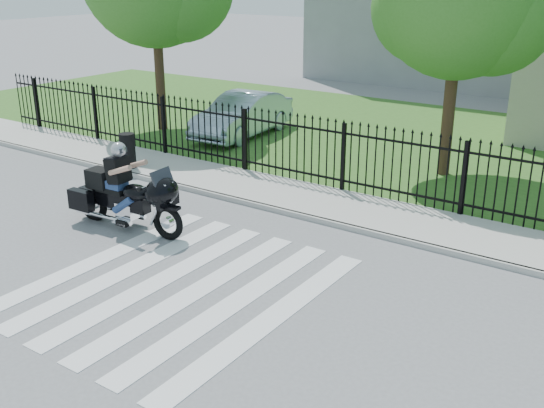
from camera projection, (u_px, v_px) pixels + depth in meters
The scene contains 9 objects.
ground at pixel (179, 286), 11.27m from camera, with size 120.00×120.00×0.00m, color slate.
crosswalk at pixel (179, 285), 11.26m from camera, with size 5.00×5.50×0.01m, color silver, non-canonical shape.
sidewalk at pixel (322, 203), 15.11m from camera, with size 40.00×2.00×0.12m, color #ADAAA3.
curb at pixel (299, 215), 14.34m from camera, with size 40.00×0.12×0.12m, color #ADAAA3.
grass_strip at pixel (431, 143), 20.54m from camera, with size 40.00×12.00×0.02m, color #335E20.
iron_fence at pixel (343, 159), 15.59m from camera, with size 26.00×0.04×1.80m.
motorcycle_rider at pixel (124, 193), 13.54m from camera, with size 2.95×0.97×1.95m.
parked_car at pixel (242, 115), 21.16m from camera, with size 1.50×4.30×1.42m, color #A3B8CD.
litter_bin at pixel (128, 151), 17.45m from camera, with size 0.43×0.43×0.96m, color black.
Camera 1 is at (7.07, -7.36, 5.25)m, focal length 42.00 mm.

